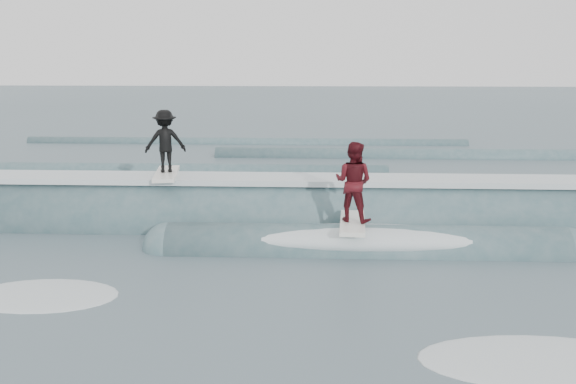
{
  "coord_description": "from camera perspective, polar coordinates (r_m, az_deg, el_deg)",
  "views": [
    {
      "loc": [
        0.72,
        -9.64,
        4.41
      ],
      "look_at": [
        0.0,
        5.62,
        1.1
      ],
      "focal_mm": 40.0,
      "sensor_mm": 36.0,
      "label": 1
    }
  ],
  "objects": [
    {
      "name": "surfer_red",
      "position": [
        14.38,
        5.82,
        0.57
      ],
      "size": [
        1.07,
        2.03,
        1.9
      ],
      "color": "white",
      "rests_on": "ground"
    },
    {
      "name": "far_swells",
      "position": [
        27.66,
        0.94,
        3.04
      ],
      "size": [
        36.9,
        8.65,
        0.8
      ],
      "color": "#3A5A61",
      "rests_on": "ground"
    },
    {
      "name": "ground",
      "position": [
        10.63,
        -1.46,
        -12.29
      ],
      "size": [
        160.0,
        160.0,
        0.0
      ],
      "primitive_type": "plane",
      "color": "#3C5458",
      "rests_on": "ground"
    },
    {
      "name": "breaking_wave",
      "position": [
        16.54,
        1.01,
        -3.11
      ],
      "size": [
        22.91,
        4.0,
        2.44
      ],
      "color": "#3A5A61",
      "rests_on": "ground"
    },
    {
      "name": "surfer_black",
      "position": [
        16.89,
        -10.85,
        4.18
      ],
      "size": [
        1.17,
        2.06,
        1.71
      ],
      "color": "white",
      "rests_on": "ground"
    }
  ]
}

